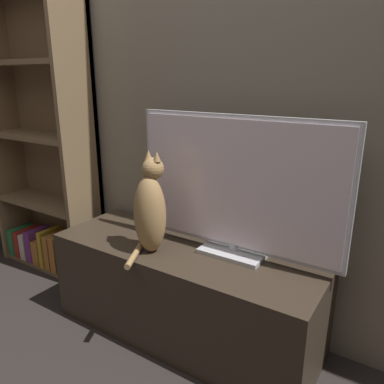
{
  "coord_description": "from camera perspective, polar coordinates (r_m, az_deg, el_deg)",
  "views": [
    {
      "loc": [
        0.94,
        -0.43,
        1.28
      ],
      "look_at": [
        0.06,
        0.93,
        0.78
      ],
      "focal_mm": 35.0,
      "sensor_mm": 36.0,
      "label": 1
    }
  ],
  "objects": [
    {
      "name": "wall_back",
      "position": [
        1.9,
        3.66,
        17.71
      ],
      "size": [
        4.8,
        0.05,
        2.6
      ],
      "color": "#756B5B",
      "rests_on": "ground_plane"
    },
    {
      "name": "tv",
      "position": [
        1.69,
        6.73,
        0.63
      ],
      "size": [
        1.0,
        0.18,
        0.65
      ],
      "color": "#B7B7BC",
      "rests_on": "tv_stand"
    },
    {
      "name": "cat",
      "position": [
        1.75,
        -6.32,
        -2.79
      ],
      "size": [
        0.18,
        0.3,
        0.48
      ],
      "rotation": [
        0.0,
        0.0,
        -0.16
      ],
      "color": "#997547",
      "rests_on": "tv_stand"
    },
    {
      "name": "tv_stand",
      "position": [
        1.96,
        -1.2,
        -14.92
      ],
      "size": [
        1.36,
        0.48,
        0.48
      ],
      "color": "#33281E",
      "rests_on": "ground_plane"
    },
    {
      "name": "bookshelf",
      "position": [
        2.67,
        -21.3,
        5.31
      ],
      "size": [
        0.79,
        0.28,
        1.83
      ],
      "color": "brown",
      "rests_on": "ground_plane"
    }
  ]
}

